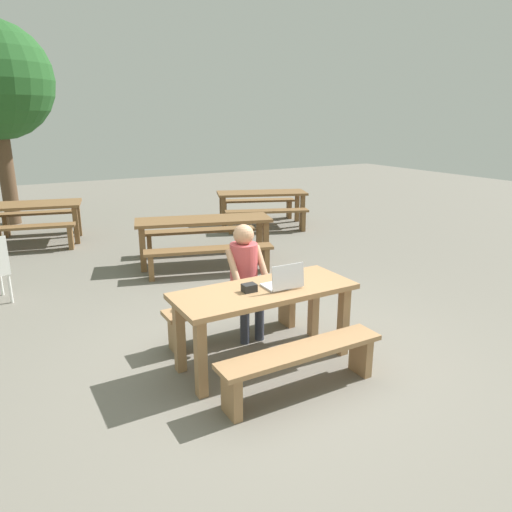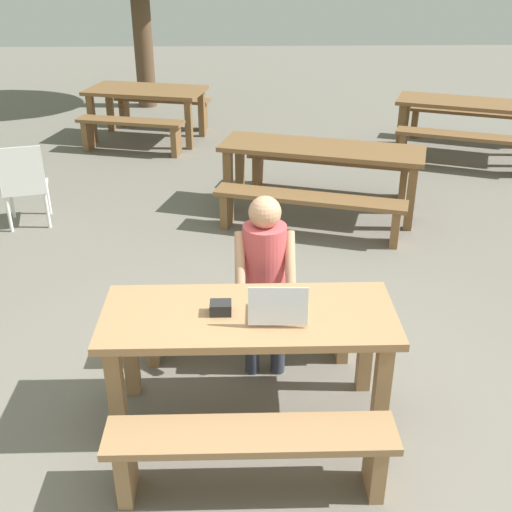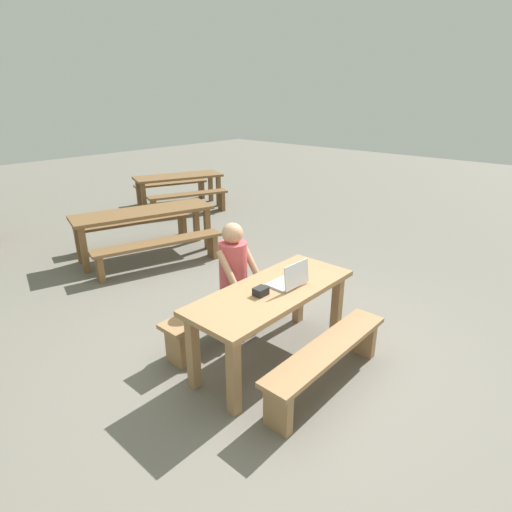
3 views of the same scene
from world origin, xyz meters
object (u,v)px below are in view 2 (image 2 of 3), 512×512
at_px(small_pouch, 221,308).
at_px(picnic_table_mid, 321,157).
at_px(picnic_table_front, 249,331).
at_px(person_seated, 265,271).
at_px(picnic_table_rear, 469,110).
at_px(plastic_chair, 24,184).
at_px(laptop, 277,310).
at_px(picnic_table_distant, 146,97).

xyz_separation_m(small_pouch, picnic_table_mid, (1.00, 3.34, -0.18)).
bearing_deg(picnic_table_front, small_pouch, -178.55).
distance_m(person_seated, picnic_table_rear, 5.61).
relative_size(small_pouch, picnic_table_mid, 0.06).
bearing_deg(person_seated, picnic_table_mid, 75.36).
bearing_deg(plastic_chair, picnic_table_rear, -170.53).
distance_m(person_seated, plastic_chair, 3.42).
distance_m(laptop, picnic_table_rear, 6.17).
height_order(small_pouch, person_seated, person_seated).
distance_m(picnic_table_front, plastic_chair, 3.79).
bearing_deg(picnic_table_rear, picnic_table_distant, -169.51).
xyz_separation_m(picnic_table_mid, picnic_table_rear, (2.27, 2.00, -0.01)).
bearing_deg(person_seated, picnic_table_distant, 105.30).
distance_m(laptop, picnic_table_mid, 3.48).
xyz_separation_m(small_pouch, picnic_table_distant, (-1.24, 6.18, -0.17)).
height_order(person_seated, picnic_table_rear, person_seated).
xyz_separation_m(picnic_table_front, small_pouch, (-0.17, -0.00, 0.17)).
bearing_deg(picnic_table_mid, picnic_table_front, -87.45).
xyz_separation_m(laptop, person_seated, (-0.05, 0.67, -0.10)).
bearing_deg(small_pouch, picnic_table_rear, 58.55).
bearing_deg(picnic_table_mid, picnic_table_rear, 58.04).
height_order(picnic_table_front, picnic_table_distant, picnic_table_front).
xyz_separation_m(small_pouch, person_seated, (0.28, 0.60, -0.08)).
height_order(person_seated, picnic_table_distant, person_seated).
bearing_deg(picnic_table_rear, small_pouch, -100.45).
xyz_separation_m(person_seated, plastic_chair, (-2.39, 2.43, -0.26)).
height_order(plastic_chair, picnic_table_mid, plastic_chair).
relative_size(plastic_chair, picnic_table_rear, 0.44).
height_order(picnic_table_front, plastic_chair, plastic_chair).
bearing_deg(laptop, person_seated, -84.10).
bearing_deg(picnic_table_mid, person_seated, -88.04).
xyz_separation_m(laptop, picnic_table_distant, (-1.57, 6.25, -0.20)).
bearing_deg(plastic_chair, person_seated, 120.71).
distance_m(laptop, small_pouch, 0.34).
bearing_deg(plastic_chair, laptop, 114.32).
bearing_deg(small_pouch, plastic_chair, 124.79).
bearing_deg(picnic_table_distant, person_seated, -61.10).
bearing_deg(person_seated, picnic_table_front, -101.26).
distance_m(person_seated, picnic_table_distant, 5.79).
bearing_deg(picnic_table_distant, picnic_table_front, -63.56).
relative_size(laptop, person_seated, 0.28).
bearing_deg(picnic_table_front, plastic_chair, 126.88).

